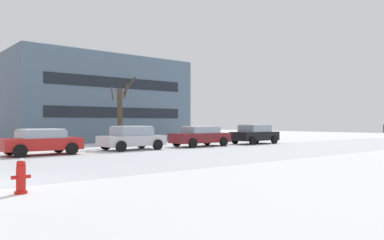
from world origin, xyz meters
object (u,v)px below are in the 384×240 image
at_px(parked_car_red, 41,141).
at_px(fire_hydrant, 21,176).
at_px(parked_car_silver, 132,138).
at_px(parked_car_maroon, 200,136).
at_px(parked_car_black, 255,134).

bearing_deg(parked_car_red, fire_hydrant, -110.18).
xyz_separation_m(fire_hydrant, parked_car_silver, (9.50, 10.93, 0.33)).
bearing_deg(fire_hydrant, parked_car_maroon, 35.88).
xyz_separation_m(parked_car_red, parked_car_black, (16.66, -0.05, 0.07)).
relative_size(parked_car_silver, parked_car_maroon, 0.89).
bearing_deg(parked_car_silver, parked_car_maroon, -0.49).
height_order(fire_hydrant, parked_car_red, parked_car_red).
height_order(fire_hydrant, parked_car_silver, parked_car_silver).
height_order(fire_hydrant, parked_car_maroon, parked_car_maroon).
distance_m(parked_car_red, parked_car_maroon, 11.11).
bearing_deg(fire_hydrant, parked_car_red, 69.82).
bearing_deg(parked_car_black, parked_car_silver, 178.74).
bearing_deg(parked_car_red, parked_car_maroon, 0.77).
distance_m(parked_car_red, parked_car_silver, 5.56).
bearing_deg(parked_car_black, parked_car_maroon, 177.97).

